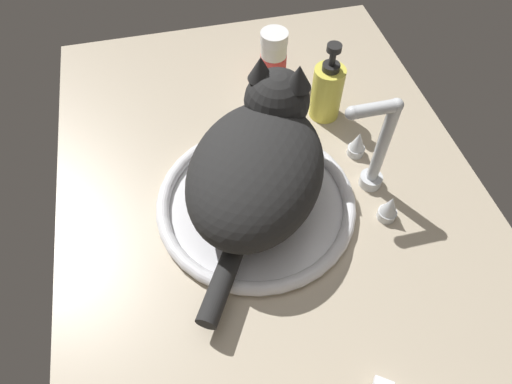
# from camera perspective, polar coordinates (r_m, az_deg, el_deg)

# --- Properties ---
(countertop) EXTENTS (1.12, 0.74, 0.03)m
(countertop) POSITION_cam_1_polar(r_m,az_deg,el_deg) (0.78, 2.83, -3.16)
(countertop) COLOR #B7A88E
(countertop) RESTS_ON ground
(sink_basin) EXTENTS (0.34, 0.34, 0.02)m
(sink_basin) POSITION_cam_1_polar(r_m,az_deg,el_deg) (0.76, 0.00, -1.33)
(sink_basin) COLOR white
(sink_basin) RESTS_ON countertop
(faucet) EXTENTS (0.18, 0.10, 0.20)m
(faucet) POSITION_cam_1_polar(r_m,az_deg,el_deg) (0.76, 15.06, 4.48)
(faucet) COLOR silver
(faucet) RESTS_ON countertop
(cat) EXTENTS (0.39, 0.32, 0.20)m
(cat) POSITION_cam_1_polar(r_m,az_deg,el_deg) (0.70, 0.48, 4.10)
(cat) COLOR black
(cat) RESTS_ON sink_basin
(soap_pump_bottle) EXTENTS (0.06, 0.06, 0.16)m
(soap_pump_bottle) POSITION_cam_1_polar(r_m,az_deg,el_deg) (0.89, 9.09, 12.67)
(soap_pump_bottle) COLOR #E5DB4C
(soap_pump_bottle) RESTS_ON countertop
(pill_bottle) EXTENTS (0.06, 0.06, 0.11)m
(pill_bottle) POSITION_cam_1_polar(r_m,az_deg,el_deg) (0.98, 2.26, 17.01)
(pill_bottle) COLOR white
(pill_bottle) RESTS_ON countertop
(metal_jar) EXTENTS (0.07, 0.07, 0.07)m
(metal_jar) POSITION_cam_1_polar(r_m,az_deg,el_deg) (0.90, 1.73, 12.15)
(metal_jar) COLOR #B2B5BA
(metal_jar) RESTS_ON countertop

